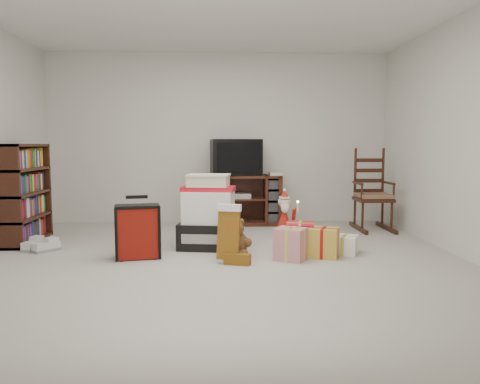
% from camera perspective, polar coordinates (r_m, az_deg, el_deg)
% --- Properties ---
extents(room, '(5.01, 5.01, 2.51)m').
position_cam_1_polar(room, '(4.50, -2.74, 6.93)').
color(room, '#B9B6AA').
rests_on(room, ground).
extents(tv_stand, '(1.26, 0.45, 0.72)m').
position_cam_1_polar(tv_stand, '(6.79, -0.31, -0.95)').
color(tv_stand, '#432113').
rests_on(tv_stand, floor).
extents(bookshelf, '(0.32, 0.96, 1.17)m').
position_cam_1_polar(bookshelf, '(6.10, -24.90, -0.35)').
color(bookshelf, '#351B0E').
rests_on(bookshelf, floor).
extents(rocking_chair, '(0.46, 0.76, 1.16)m').
position_cam_1_polar(rocking_chair, '(6.66, 15.76, -1.01)').
color(rocking_chair, '#351B0E').
rests_on(rocking_chair, floor).
extents(gift_pile, '(0.71, 0.56, 0.81)m').
position_cam_1_polar(gift_pile, '(5.25, -3.85, -3.02)').
color(gift_pile, black).
rests_on(gift_pile, floor).
extents(red_suitcase, '(0.46, 0.30, 0.64)m').
position_cam_1_polar(red_suitcase, '(4.88, -12.36, -4.72)').
color(red_suitcase, maroon).
rests_on(red_suitcase, floor).
extents(stocking, '(0.30, 0.19, 0.59)m').
position_cam_1_polar(stocking, '(4.58, -1.41, -5.08)').
color(stocking, '#0C6E17').
rests_on(stocking, floor).
extents(teddy_bear, '(0.26, 0.23, 0.39)m').
position_cam_1_polar(teddy_bear, '(4.88, -0.56, -5.86)').
color(teddy_bear, brown).
rests_on(teddy_bear, floor).
extents(santa_figurine, '(0.30, 0.28, 0.61)m').
position_cam_1_polar(santa_figurine, '(5.75, 5.42, -3.48)').
color(santa_figurine, '#AA1C12').
rests_on(santa_figurine, floor).
extents(mrs_claus_figurine, '(0.31, 0.29, 0.63)m').
position_cam_1_polar(mrs_claus_figurine, '(5.66, -5.97, -3.56)').
color(mrs_claus_figurine, '#AA1C12').
rests_on(mrs_claus_figurine, floor).
extents(sneaker_pair, '(0.42, 0.31, 0.10)m').
position_cam_1_polar(sneaker_pair, '(5.60, -23.21, -6.08)').
color(sneaker_pair, silver).
rests_on(sneaker_pair, floor).
extents(gift_cluster, '(0.80, 0.90, 0.27)m').
position_cam_1_polar(gift_cluster, '(5.05, 9.57, -5.97)').
color(gift_cluster, red).
rests_on(gift_cluster, floor).
extents(crt_television, '(0.75, 0.58, 0.52)m').
position_cam_1_polar(crt_television, '(6.76, -0.52, 4.26)').
color(crt_television, black).
rests_on(crt_television, tv_stand).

